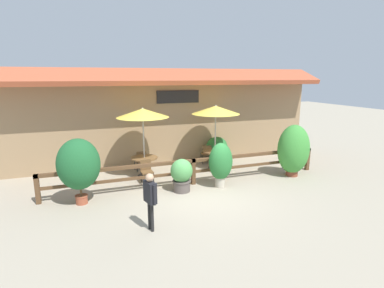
{
  "coord_description": "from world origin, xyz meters",
  "views": [
    {
      "loc": [
        -3.58,
        -8.74,
        3.87
      ],
      "look_at": [
        0.15,
        1.6,
        1.39
      ],
      "focal_mm": 28.0,
      "sensor_mm": 36.0,
      "label": 1
    }
  ],
  "objects_px": {
    "chair_near_streetside": "(147,170)",
    "chair_middle_wallside": "(206,153)",
    "dining_table_middle": "(215,154)",
    "chair_middle_streetside": "(221,162)",
    "patio_umbrella_near": "(143,113)",
    "dining_table_near": "(144,161)",
    "pedestrian": "(150,194)",
    "potted_plant_entrance_palm": "(293,150)",
    "potted_plant_corner_fern": "(217,148)",
    "potted_plant_tall_tropical": "(182,175)",
    "potted_plant_small_flowering": "(221,163)",
    "chair_near_wallside": "(140,160)",
    "potted_plant_broad_leaf": "(79,165)",
    "patio_umbrella_middle": "(216,110)"
  },
  "relations": [
    {
      "from": "chair_near_streetside",
      "to": "chair_middle_wallside",
      "type": "height_order",
      "value": "same"
    },
    {
      "from": "dining_table_middle",
      "to": "chair_middle_streetside",
      "type": "height_order",
      "value": "chair_middle_streetside"
    },
    {
      "from": "patio_umbrella_near",
      "to": "dining_table_near",
      "type": "xyz_separation_m",
      "value": [
        0.0,
        0.0,
        -1.89
      ]
    },
    {
      "from": "chair_near_streetside",
      "to": "pedestrian",
      "type": "relative_size",
      "value": 0.56
    },
    {
      "from": "chair_middle_streetside",
      "to": "potted_plant_entrance_palm",
      "type": "bearing_deg",
      "value": -37.39
    },
    {
      "from": "chair_middle_wallside",
      "to": "potted_plant_corner_fern",
      "type": "xyz_separation_m",
      "value": [
        0.58,
        0.15,
        0.16
      ]
    },
    {
      "from": "potted_plant_tall_tropical",
      "to": "potted_plant_small_flowering",
      "type": "height_order",
      "value": "potted_plant_small_flowering"
    },
    {
      "from": "chair_near_streetside",
      "to": "chair_middle_streetside",
      "type": "xyz_separation_m",
      "value": [
        3.06,
        -0.01,
        0.0
      ]
    },
    {
      "from": "chair_near_wallside",
      "to": "potted_plant_broad_leaf",
      "type": "xyz_separation_m",
      "value": [
        -2.34,
        -2.72,
        0.78
      ]
    },
    {
      "from": "potted_plant_entrance_palm",
      "to": "patio_umbrella_middle",
      "type": "bearing_deg",
      "value": 141.46
    },
    {
      "from": "patio_umbrella_near",
      "to": "chair_near_wallside",
      "type": "relative_size",
      "value": 3.2
    },
    {
      "from": "patio_umbrella_middle",
      "to": "chair_near_streetside",
      "type": "bearing_deg",
      "value": -165.72
    },
    {
      "from": "potted_plant_entrance_palm",
      "to": "chair_near_wallside",
      "type": "bearing_deg",
      "value": 154.1
    },
    {
      "from": "chair_near_streetside",
      "to": "chair_middle_wallside",
      "type": "bearing_deg",
      "value": 24.82
    },
    {
      "from": "patio_umbrella_middle",
      "to": "dining_table_middle",
      "type": "relative_size",
      "value": 2.63
    },
    {
      "from": "dining_table_near",
      "to": "chair_middle_streetside",
      "type": "height_order",
      "value": "chair_middle_streetside"
    },
    {
      "from": "patio_umbrella_near",
      "to": "potted_plant_broad_leaf",
      "type": "distance_m",
      "value": 3.32
    },
    {
      "from": "chair_near_wallside",
      "to": "patio_umbrella_near",
      "type": "bearing_deg",
      "value": 85.44
    },
    {
      "from": "patio_umbrella_middle",
      "to": "potted_plant_broad_leaf",
      "type": "xyz_separation_m",
      "value": [
        -5.42,
        -2.0,
        -1.25
      ]
    },
    {
      "from": "potted_plant_tall_tropical",
      "to": "potted_plant_broad_leaf",
      "type": "bearing_deg",
      "value": 178.8
    },
    {
      "from": "chair_near_streetside",
      "to": "patio_umbrella_middle",
      "type": "bearing_deg",
      "value": 11.52
    },
    {
      "from": "chair_near_wallside",
      "to": "chair_middle_wallside",
      "type": "height_order",
      "value": "same"
    },
    {
      "from": "dining_table_middle",
      "to": "chair_middle_streetside",
      "type": "bearing_deg",
      "value": -95.09
    },
    {
      "from": "potted_plant_broad_leaf",
      "to": "chair_near_streetside",
      "type": "bearing_deg",
      "value": 27.7
    },
    {
      "from": "potted_plant_small_flowering",
      "to": "potted_plant_corner_fern",
      "type": "distance_m",
      "value": 3.36
    },
    {
      "from": "dining_table_near",
      "to": "potted_plant_small_flowering",
      "type": "height_order",
      "value": "potted_plant_small_flowering"
    },
    {
      "from": "chair_near_wallside",
      "to": "chair_middle_streetside",
      "type": "height_order",
      "value": "same"
    },
    {
      "from": "patio_umbrella_near",
      "to": "chair_near_streetside",
      "type": "distance_m",
      "value": 2.18
    },
    {
      "from": "potted_plant_corner_fern",
      "to": "dining_table_middle",
      "type": "bearing_deg",
      "value": -118.5
    },
    {
      "from": "chair_near_streetside",
      "to": "potted_plant_tall_tropical",
      "type": "height_order",
      "value": "potted_plant_tall_tropical"
    },
    {
      "from": "patio_umbrella_near",
      "to": "potted_plant_corner_fern",
      "type": "relative_size",
      "value": 2.36
    },
    {
      "from": "dining_table_near",
      "to": "chair_near_streetside",
      "type": "distance_m",
      "value": 0.78
    },
    {
      "from": "potted_plant_entrance_palm",
      "to": "patio_umbrella_near",
      "type": "bearing_deg",
      "value": 160.7
    },
    {
      "from": "chair_middle_streetside",
      "to": "chair_middle_wallside",
      "type": "distance_m",
      "value": 1.6
    },
    {
      "from": "patio_umbrella_middle",
      "to": "dining_table_middle",
      "type": "distance_m",
      "value": 1.89
    },
    {
      "from": "potted_plant_entrance_palm",
      "to": "potted_plant_small_flowering",
      "type": "relative_size",
      "value": 1.27
    },
    {
      "from": "patio_umbrella_middle",
      "to": "dining_table_middle",
      "type": "height_order",
      "value": "patio_umbrella_middle"
    },
    {
      "from": "dining_table_near",
      "to": "potted_plant_tall_tropical",
      "type": "relative_size",
      "value": 0.91
    },
    {
      "from": "potted_plant_broad_leaf",
      "to": "chair_middle_wallside",
      "type": "bearing_deg",
      "value": 27.63
    },
    {
      "from": "chair_near_wallside",
      "to": "patio_umbrella_middle",
      "type": "height_order",
      "value": "patio_umbrella_middle"
    },
    {
      "from": "dining_table_near",
      "to": "potted_plant_corner_fern",
      "type": "relative_size",
      "value": 0.9
    },
    {
      "from": "patio_umbrella_near",
      "to": "pedestrian",
      "type": "relative_size",
      "value": 1.78
    },
    {
      "from": "patio_umbrella_middle",
      "to": "chair_middle_streetside",
      "type": "height_order",
      "value": "patio_umbrella_middle"
    },
    {
      "from": "dining_table_near",
      "to": "chair_near_wallside",
      "type": "relative_size",
      "value": 1.22
    },
    {
      "from": "chair_middle_streetside",
      "to": "potted_plant_small_flowering",
      "type": "height_order",
      "value": "potted_plant_small_flowering"
    },
    {
      "from": "chair_near_wallside",
      "to": "potted_plant_broad_leaf",
      "type": "distance_m",
      "value": 3.68
    },
    {
      "from": "potted_plant_corner_fern",
      "to": "potted_plant_small_flowering",
      "type": "bearing_deg",
      "value": -112.16
    },
    {
      "from": "chair_near_streetside",
      "to": "chair_near_wallside",
      "type": "bearing_deg",
      "value": 85.44
    },
    {
      "from": "patio_umbrella_near",
      "to": "chair_middle_wallside",
      "type": "distance_m",
      "value": 3.71
    },
    {
      "from": "patio_umbrella_middle",
      "to": "pedestrian",
      "type": "xyz_separation_m",
      "value": [
        -3.74,
        -4.35,
        -1.53
      ]
    }
  ]
}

